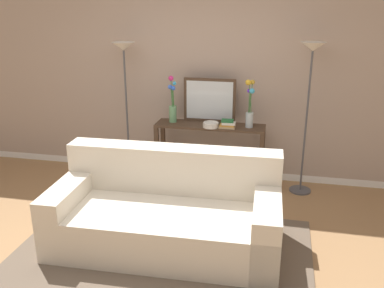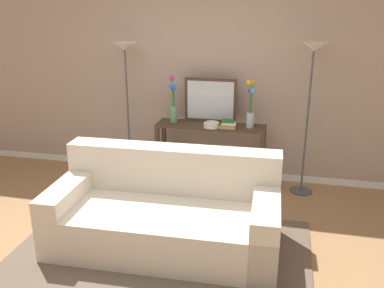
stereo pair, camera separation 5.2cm
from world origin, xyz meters
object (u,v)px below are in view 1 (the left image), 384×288
at_px(couch, 167,214).
at_px(vase_short_flowers, 250,108).
at_px(floor_lamp_left, 125,73).
at_px(vase_tall_flowers, 173,106).
at_px(console_table, 210,144).
at_px(fruit_bowl, 211,125).
at_px(floor_lamp_right, 310,77).
at_px(book_row_under_console, 187,178).
at_px(book_stack, 228,124).
at_px(wall_mirror, 210,100).

bearing_deg(couch, vase_short_flowers, 66.44).
bearing_deg(floor_lamp_left, vase_tall_flowers, 0.15).
relative_size(couch, console_table, 1.59).
height_order(couch, floor_lamp_left, floor_lamp_left).
bearing_deg(fruit_bowl, vase_short_flowers, 12.41).
distance_m(couch, vase_short_flowers, 1.74).
height_order(floor_lamp_right, fruit_bowl, floor_lamp_right).
xyz_separation_m(console_table, book_row_under_console, (-0.29, 0.00, -0.49)).
relative_size(floor_lamp_right, fruit_bowl, 9.52).
height_order(couch, console_table, couch).
distance_m(console_table, floor_lamp_left, 1.36).
bearing_deg(book_row_under_console, fruit_bowl, -17.73).
xyz_separation_m(vase_short_flowers, book_stack, (-0.25, -0.09, -0.20)).
distance_m(console_table, vase_short_flowers, 0.68).
bearing_deg(book_stack, vase_short_flowers, 20.21).
bearing_deg(console_table, vase_tall_flowers, 177.63).
height_order(floor_lamp_left, vase_tall_flowers, floor_lamp_left).
distance_m(console_table, book_stack, 0.38).
height_order(floor_lamp_right, wall_mirror, floor_lamp_right).
relative_size(console_table, wall_mirror, 2.07).
height_order(wall_mirror, book_row_under_console, wall_mirror).
bearing_deg(floor_lamp_right, couch, -131.34).
bearing_deg(vase_tall_flowers, console_table, -2.37).
xyz_separation_m(floor_lamp_left, fruit_bowl, (1.10, -0.12, -0.56)).
relative_size(floor_lamp_right, book_stack, 9.15).
xyz_separation_m(floor_lamp_right, vase_short_flowers, (-0.66, -0.02, -0.39)).
bearing_deg(book_row_under_console, book_stack, -10.21).
bearing_deg(vase_short_flowers, fruit_bowl, -167.59).
xyz_separation_m(floor_lamp_left, floor_lamp_right, (2.21, 0.00, 0.04)).
bearing_deg(floor_lamp_left, book_row_under_console, -1.31).
relative_size(vase_tall_flowers, book_stack, 2.98).
xyz_separation_m(couch, book_stack, (0.39, 1.36, 0.53)).
bearing_deg(wall_mirror, book_stack, -41.60).
bearing_deg(book_row_under_console, couch, -84.81).
height_order(book_stack, book_row_under_console, book_stack).
height_order(console_table, vase_tall_flowers, vase_tall_flowers).
distance_m(wall_mirror, book_row_under_console, 1.05).
relative_size(book_stack, book_row_under_console, 0.38).
bearing_deg(wall_mirror, vase_short_flowers, -15.61).
bearing_deg(book_stack, floor_lamp_left, 175.13).
bearing_deg(vase_tall_flowers, book_row_under_console, -6.03).
height_order(wall_mirror, vase_tall_flowers, vase_tall_flowers).
bearing_deg(floor_lamp_left, book_stack, -4.87).
relative_size(floor_lamp_left, wall_mirror, 2.71).
bearing_deg(book_row_under_console, console_table, -0.00).
distance_m(vase_short_flowers, book_row_under_console, 1.24).
relative_size(couch, book_row_under_console, 4.17).
bearing_deg(book_stack, floor_lamp_right, 7.00).
bearing_deg(vase_short_flowers, book_row_under_console, 179.80).
bearing_deg(floor_lamp_left, fruit_bowl, -6.16).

